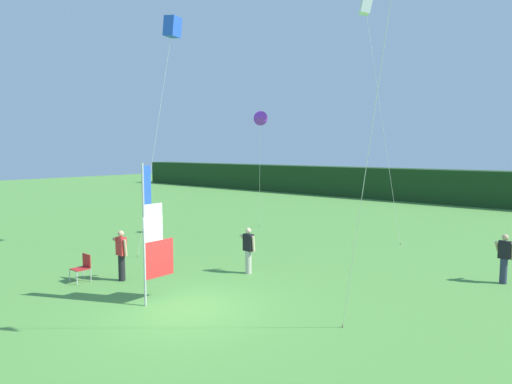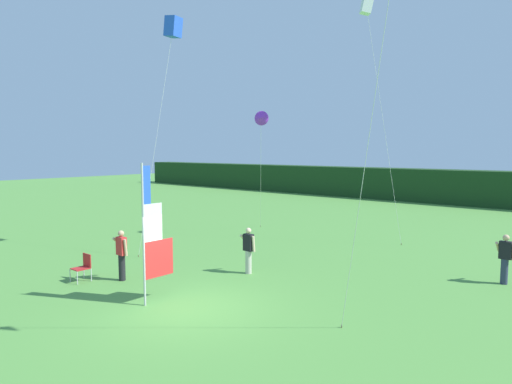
{
  "view_description": "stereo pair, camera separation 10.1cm",
  "coord_description": "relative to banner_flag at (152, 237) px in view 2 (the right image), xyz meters",
  "views": [
    {
      "loc": [
        8.96,
        -7.83,
        4.32
      ],
      "look_at": [
        -0.56,
        3.42,
        2.93
      ],
      "focal_mm": 31.04,
      "sensor_mm": 36.0,
      "label": 1
    },
    {
      "loc": [
        9.04,
        -7.77,
        4.32
      ],
      "look_at": [
        -0.56,
        3.42,
        2.93
      ],
      "focal_mm": 31.04,
      "sensor_mm": 36.0,
      "label": 2
    }
  ],
  "objects": [
    {
      "name": "ground_plane",
      "position": [
        1.12,
        0.38,
        -1.91
      ],
      "size": [
        120.0,
        120.0,
        0.0
      ],
      "primitive_type": "plane",
      "color": "#518E3D"
    },
    {
      "name": "distant_treeline",
      "position": [
        1.12,
        30.04,
        -0.53
      ],
      "size": [
        80.0,
        2.4,
        2.75
      ],
      "primitive_type": "cube",
      "color": "#193819",
      "rests_on": "ground"
    },
    {
      "name": "banner_flag",
      "position": [
        0.0,
        0.0,
        0.0
      ],
      "size": [
        0.06,
        1.03,
        3.98
      ],
      "color": "#B7B7BC",
      "rests_on": "ground"
    },
    {
      "name": "person_near_banner",
      "position": [
        -2.6,
        0.64,
        -1.01
      ],
      "size": [
        0.55,
        0.48,
        1.69
      ],
      "color": "black",
      "rests_on": "ground"
    },
    {
      "name": "person_mid_field",
      "position": [
        0.05,
        4.01,
        -1.04
      ],
      "size": [
        0.55,
        0.48,
        1.63
      ],
      "color": "#B7B2A3",
      "rests_on": "ground"
    },
    {
      "name": "person_far_left",
      "position": [
        7.16,
        8.48,
        -1.04
      ],
      "size": [
        0.55,
        0.48,
        1.62
      ],
      "color": "#2D334C",
      "rests_on": "ground"
    },
    {
      "name": "folding_chair",
      "position": [
        -3.53,
        -0.22,
        -1.4
      ],
      "size": [
        0.51,
        0.51,
        0.89
      ],
      "color": "#BCBCC1",
      "rests_on": "ground"
    },
    {
      "name": "kite_white_box_0",
      "position": [
        0.61,
        11.38,
        8.75
      ],
      "size": [
        2.02,
        1.05,
        11.1
      ],
      "color": "brown",
      "rests_on": "ground"
    },
    {
      "name": "kite_blue_box_1",
      "position": [
        -4.66,
        4.65,
        7.46
      ],
      "size": [
        0.72,
        2.1,
        9.83
      ],
      "color": "brown",
      "rests_on": "ground"
    },
    {
      "name": "kite_purple_delta_3",
      "position": [
        -3.83,
        9.31,
        3.96
      ],
      "size": [
        2.36,
        2.62,
        6.25
      ],
      "color": "brown",
      "rests_on": "ground"
    }
  ]
}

